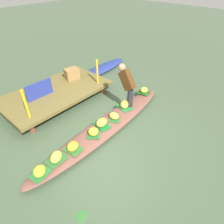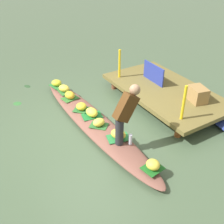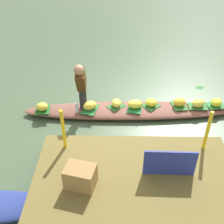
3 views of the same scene
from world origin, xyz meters
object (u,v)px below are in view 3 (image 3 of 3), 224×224
Objects in this scene: vendor_boat at (129,110)px; water_bottle at (77,108)px; banana_bunch_0 at (151,103)px; vendor_person at (81,83)px; banana_bunch_4 at (90,106)px; banana_bunch_5 at (42,107)px; banana_bunch_6 at (135,104)px; banana_bunch_7 at (116,103)px; market_banner at (170,163)px; banana_bunch_3 at (198,103)px; banana_bunch_1 at (216,102)px; produce_crate at (80,177)px; banana_bunch_2 at (179,102)px.

vendor_boat is 21.67× the size of water_bottle.
banana_bunch_0 is 0.21× the size of vendor_person.
vendor_boat is at bearing -173.34° from banana_bunch_4.
banana_bunch_6 is at bearing -176.64° from banana_bunch_5.
banana_bunch_4 is 0.27× the size of vendor_person.
market_banner is at bearing 111.30° from banana_bunch_7.
vendor_person is (0.72, 0.17, 0.59)m from banana_bunch_7.
vendor_person is at bearing 19.93° from banana_bunch_4.
banana_bunch_6 is at bearing 2.84° from banana_bunch_3.
banana_bunch_1 is 1.08× the size of banana_bunch_5.
banana_bunch_0 is 1.64m from water_bottle.
banana_bunch_4 is at bearing -88.67° from produce_crate.
water_bottle reaches higher than banana_bunch_1.
banana_bunch_3 is 1.40m from banana_bunch_6.
banana_bunch_6 is 1.19× the size of banana_bunch_7.
vendor_person reaches higher than banana_bunch_3.
banana_bunch_0 is 0.78× the size of banana_bunch_6.
produce_crate is at bearing 41.00° from banana_bunch_1.
vendor_boat is 17.12× the size of banana_bunch_2.
banana_bunch_7 is 0.95m from vendor_person.
banana_bunch_5 is at bearing 3.36° from banana_bunch_6.
produce_crate is at bearing 45.08° from banana_bunch_3.
vendor_person is at bearing 5.81° from banana_bunch_2.
market_banner reaches higher than banana_bunch_6.
banana_bunch_5 is 2.02m from banana_bunch_6.
banana_bunch_1 is at bearing -176.40° from banana_bunch_6.
banana_bunch_6 reaches higher than vendor_boat.
vendor_boat is 0.51m from banana_bunch_0.
banana_bunch_4 reaches higher than banana_bunch_0.
produce_crate is (-0.20, 2.14, -0.34)m from vendor_person.
produce_crate is at bearing 95.25° from vendor_person.
banana_bunch_5 is at bearing -63.30° from produce_crate.
banana_bunch_2 is 2.23m from market_banner.
banana_bunch_7 is at bearing 2.36° from banana_bunch_0.
banana_bunch_0 is 1.35m from banana_bunch_4.
banana_bunch_0 is at bearing -0.70° from banana_bunch_3.
banana_bunch_6 is 1.28m from vendor_person.
banana_bunch_6 reaches higher than banana_bunch_3.
banana_bunch_3 is at bearing -175.65° from vendor_person.
banana_bunch_6 is 0.39× the size of market_banner.
water_bottle reaches higher than banana_bunch_5.
produce_crate is at bearing 50.87° from banana_bunch_2.
water_bottle is at bearing 8.90° from banana_bunch_0.
banana_bunch_0 is 0.81× the size of banana_bunch_3.
banana_bunch_6 is 0.41m from banana_bunch_7.
banana_bunch_2 is at bearing -175.99° from banana_bunch_5.
vendor_boat is at bearing 2.44° from banana_bunch_1.
banana_bunch_2 is 3.01m from banana_bunch_5.
vendor_person is (1.13, 0.12, 0.58)m from banana_bunch_6.
vendor_boat is 1.12m from banana_bunch_2.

